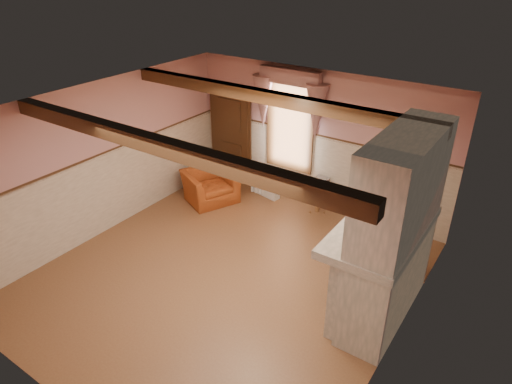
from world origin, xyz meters
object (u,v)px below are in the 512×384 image
Objects in this scene: armchair at (210,186)px; radiator at (265,182)px; bowl at (388,218)px; mantel_clock at (403,197)px; oil_lamp at (390,210)px; side_table at (318,199)px.

armchair reaches higher than radiator.
radiator is 2.24× the size of bowl.
bowl is 0.60m from mantel_clock.
bowl is 0.12m from oil_lamp.
armchair is 3.29× the size of bowl.
mantel_clock is at bearing -71.48° from armchair.
armchair is 4.37m from bowl.
bowl is 1.30× the size of mantel_clock.
armchair is at bearing 173.75° from mantel_clock.
bowl is (3.26, -1.89, 1.16)m from radiator.
radiator is at bearing -19.88° from armchair.
bowl is at bearing -90.00° from mantel_clock.
oil_lamp is (3.26, -1.82, 1.26)m from radiator.
radiator is (0.84, 0.85, -0.03)m from armchair.
bowl is (4.09, -1.04, 1.12)m from armchair.
side_table is 1.83× the size of bowl.
armchair reaches higher than side_table.
armchair is at bearing -158.09° from side_table.
armchair is 4.28m from mantel_clock.
armchair is 3.67× the size of oil_lamp.
bowl is at bearing -43.54° from side_table.
armchair is 2.27m from side_table.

